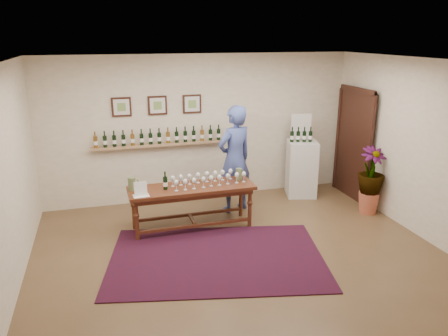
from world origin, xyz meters
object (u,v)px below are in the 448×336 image
object	(u,v)px
potted_plant	(371,180)
person	(235,159)
tasting_table	(192,193)
display_pedestal	(301,169)

from	to	relation	value
potted_plant	person	distance (m)	2.47
tasting_table	person	xyz separation A→B (m)	(0.91, 0.55, 0.36)
person	potted_plant	bearing A→B (deg)	139.94
tasting_table	potted_plant	distance (m)	3.23
person	tasting_table	bearing A→B (deg)	10.10
display_pedestal	person	size ratio (longest dim) A/B	0.57
display_pedestal	potted_plant	distance (m)	1.43
tasting_table	display_pedestal	world-z (taller)	display_pedestal
tasting_table	potted_plant	bearing A→B (deg)	-5.41
tasting_table	potted_plant	xyz separation A→B (m)	(3.22, -0.26, -0.00)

